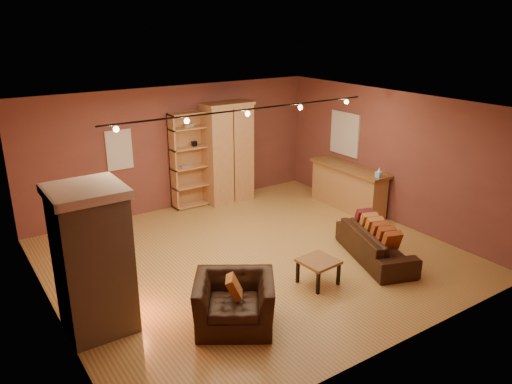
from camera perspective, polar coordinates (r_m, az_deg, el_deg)
floor at (r=9.32m, az=-0.21°, el=-7.48°), size 7.00×7.00×0.00m
ceiling at (r=8.44m, az=-0.23°, el=9.77°), size 7.00×7.00×0.00m
back_wall at (r=11.52m, az=-9.22°, el=4.97°), size 7.00×0.02×2.80m
left_wall at (r=7.56m, az=-22.98°, el=-4.02°), size 0.02×6.50×2.80m
right_wall at (r=11.02m, az=15.16°, el=3.89°), size 0.02×6.50×2.80m
fireplace at (r=7.24m, az=-18.09°, el=-7.39°), size 1.01×0.98×2.12m
back_window at (r=11.01m, az=-15.37°, el=4.67°), size 0.56×0.04×0.86m
bookcase at (r=11.60m, az=-7.65°, el=3.75°), size 0.91×0.35×2.22m
armoire at (r=11.84m, az=-3.28°, el=4.55°), size 1.17×0.67×2.38m
bar_counter at (r=11.66m, az=10.46°, el=0.53°), size 0.57×2.11×1.01m
tissue_box at (r=10.84m, az=13.87°, el=2.09°), size 0.12×0.12×0.22m
right_window at (r=11.88m, az=10.12°, el=6.58°), size 0.05×0.90×1.00m
loveseat at (r=9.37m, az=13.53°, el=-5.22°), size 1.18×2.00×0.79m
armchair at (r=7.21m, az=-2.51°, el=-11.62°), size 1.34×1.22×0.98m
coffee_table at (r=8.36m, az=7.15°, el=-8.11°), size 0.62×0.62×0.43m
track_rail at (r=8.62m, az=-0.97°, el=9.22°), size 5.20×0.09×0.13m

